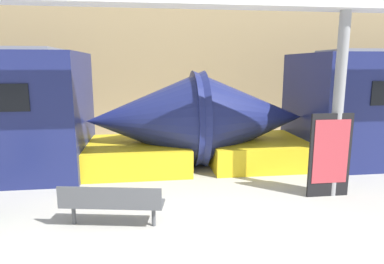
% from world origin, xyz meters
% --- Properties ---
extents(station_wall, '(56.00, 0.20, 5.00)m').
position_xyz_m(station_wall, '(0.00, 9.53, 2.50)').
color(station_wall, tan).
rests_on(station_wall, ground_plane).
extents(bench_near, '(1.84, 0.76, 0.77)m').
position_xyz_m(bench_near, '(-1.26, 1.48, 0.46)').
color(bench_near, '#4C4F54').
rests_on(bench_near, ground_plane).
extents(poster_board, '(0.92, 0.07, 1.80)m').
position_xyz_m(poster_board, '(3.20, 2.33, 0.91)').
color(poster_board, black).
rests_on(poster_board, ground_plane).
extents(support_column_near, '(0.22, 0.22, 3.85)m').
position_xyz_m(support_column_near, '(3.34, 2.40, 1.92)').
color(support_column_near, gray).
rests_on(support_column_near, ground_plane).
extents(canopy_beam, '(28.00, 0.60, 0.28)m').
position_xyz_m(canopy_beam, '(3.34, 2.40, 3.99)').
color(canopy_beam, silver).
rests_on(canopy_beam, support_column_near).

